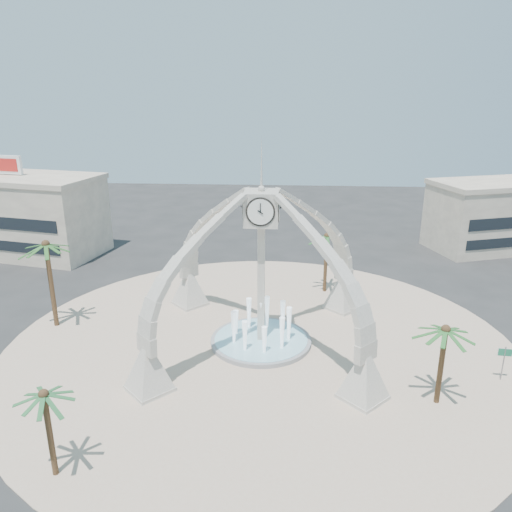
# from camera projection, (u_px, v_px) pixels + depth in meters

# --- Properties ---
(ground) EXTENTS (140.00, 140.00, 0.00)m
(ground) POSITION_uv_depth(u_px,v_px,m) (261.00, 343.00, 39.79)
(ground) COLOR #282828
(ground) RESTS_ON ground
(plaza) EXTENTS (40.00, 40.00, 0.06)m
(plaza) POSITION_uv_depth(u_px,v_px,m) (261.00, 343.00, 39.78)
(plaza) COLOR #C2A990
(plaza) RESTS_ON ground
(clock_tower) EXTENTS (17.94, 17.94, 16.30)m
(clock_tower) POSITION_uv_depth(u_px,v_px,m) (261.00, 267.00, 37.74)
(clock_tower) COLOR beige
(clock_tower) RESTS_ON ground
(fountain) EXTENTS (8.00, 8.00, 3.62)m
(fountain) POSITION_uv_depth(u_px,v_px,m) (261.00, 340.00, 39.70)
(fountain) COLOR #959598
(fountain) RESTS_ON ground
(building_nw) EXTENTS (23.75, 13.73, 11.90)m
(building_nw) POSITION_uv_depth(u_px,v_px,m) (11.00, 213.00, 61.14)
(building_nw) COLOR beige
(building_nw) RESTS_ON ground
(building_ne) EXTENTS (21.87, 14.17, 8.60)m
(building_ne) POSITION_uv_depth(u_px,v_px,m) (511.00, 214.00, 63.00)
(building_ne) COLOR beige
(building_ne) RESTS_ON ground
(palm_east) EXTENTS (4.32, 4.32, 5.95)m
(palm_east) POSITION_uv_depth(u_px,v_px,m) (446.00, 330.00, 30.61)
(palm_east) COLOR brown
(palm_east) RESTS_ON ground
(palm_west) EXTENTS (4.80, 4.80, 8.11)m
(palm_west) POSITION_uv_depth(u_px,v_px,m) (46.00, 246.00, 40.50)
(palm_west) COLOR brown
(palm_west) RESTS_ON ground
(palm_north) EXTENTS (3.76, 3.76, 6.50)m
(palm_north) POSITION_uv_depth(u_px,v_px,m) (327.00, 237.00, 48.24)
(palm_north) COLOR brown
(palm_north) RESTS_ON ground
(palm_south) EXTENTS (3.38, 3.38, 5.52)m
(palm_south) POSITION_uv_depth(u_px,v_px,m) (44.00, 396.00, 24.69)
(palm_south) COLOR brown
(palm_south) RESTS_ON ground
(street_sign) EXTENTS (0.96, 0.14, 2.62)m
(street_sign) POSITION_uv_depth(u_px,v_px,m) (504.00, 357.00, 34.12)
(street_sign) COLOR slate
(street_sign) RESTS_ON ground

